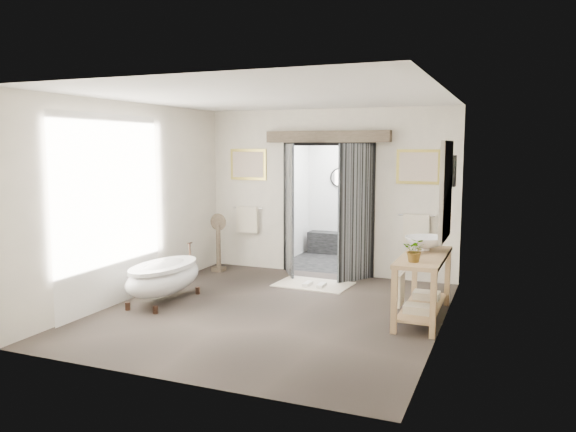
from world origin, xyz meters
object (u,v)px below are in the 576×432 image
(basin, at_px, (426,244))
(clawfoot_tub, at_px, (164,277))
(vanity, at_px, (421,281))
(rug, at_px, (313,284))

(basin, bearing_deg, clawfoot_tub, -152.15)
(clawfoot_tub, relative_size, basin, 2.80)
(clawfoot_tub, bearing_deg, vanity, 9.25)
(clawfoot_tub, height_order, vanity, vanity)
(rug, bearing_deg, basin, -24.15)
(vanity, relative_size, rug, 1.33)
(vanity, bearing_deg, clawfoot_tub, -170.75)
(clawfoot_tub, distance_m, vanity, 3.64)
(clawfoot_tub, height_order, rug, clawfoot_tub)
(rug, xyz_separation_m, basin, (1.90, -0.85, 0.94))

